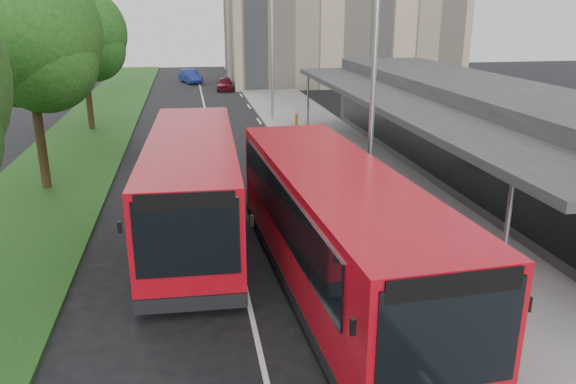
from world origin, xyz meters
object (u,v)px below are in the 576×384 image
Objects in this scene: lamp_post_far at (271,47)px; litter_bin at (339,159)px; lamp_post_near at (370,88)px; car_near at (225,84)px; tree_mid at (27,42)px; bus_second at (193,185)px; tree_far at (82,39)px; bollard at (296,122)px; bus_main at (336,231)px; car_far at (190,76)px.

lamp_post_far reaches higher than litter_bin.
lamp_post_near reaches higher than car_near.
bus_second is at bearing -44.57° from tree_mid.
tree_far is 8.30× the size of bollard.
tree_far is 0.71× the size of bus_main.
bus_main is (-1.86, -23.39, -3.07)m from lamp_post_far.
lamp_post_far is at bearing 76.19° from bus_second.
lamp_post_far reaches higher than car_far.
bus_second is at bearing -107.25° from car_far.
lamp_post_near is at bearing -99.91° from car_far.
lamp_post_near is 0.71× the size of bus_second.
lamp_post_far is at bearing 82.32° from bus_main.
car_far is at bearing 96.81° from lamp_post_near.
tree_mid reaches higher than litter_bin.
bus_main is at bearing -85.47° from car_near.
litter_bin is 34.69m from car_far.
car_far is (0.37, 40.06, -0.97)m from bus_second.
lamp_post_far is 8.08× the size of bollard.
lamp_post_near and lamp_post_far have the same top height.
lamp_post_near is at bearing -93.17° from bollard.
tree_far is 0.73× the size of bus_second.
bollard is at bearing 78.79° from bus_main.
lamp_post_near reaches higher than car_far.
bus_second is 15.91m from bollard.
car_near is (9.17, 28.26, -5.17)m from tree_mid.
bus_main is at bearing -105.58° from litter_bin.
tree_mid reaches higher than car_far.
lamp_post_far reaches higher than bus_main.
tree_mid is 12.01m from tree_far.
car_far reaches higher than bollard.
lamp_post_near is at bearing 58.12° from bus_main.
tree_mid is 0.79× the size of bus_second.
lamp_post_near is 8.18× the size of litter_bin.
tree_far reaches higher than bus_main.
tree_mid is 13.22m from lamp_post_near.
litter_bin is (6.41, 5.89, -0.98)m from bus_second.
car_far is (-4.94, 41.38, -4.07)m from lamp_post_near.
car_far is (6.19, 34.33, -5.11)m from tree_mid.
lamp_post_near is at bearing -90.00° from lamp_post_far.
tree_mid reaches higher than lamp_post_near.
bus_second is at bearing -137.40° from litter_bin.
bus_main is 11.76× the size of litter_bin.
bus_main is 44.89m from car_far.
lamp_post_far is at bearing -93.71° from car_far.
car_near is (-0.10, 38.70, -1.06)m from bus_main.
litter_bin is at bearing -85.10° from lamp_post_far.
bus_main is 38.72m from car_near.
car_far reaches higher than litter_bin.
tree_far reaches higher than litter_bin.
car_near is at bearing 97.30° from lamp_post_far.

